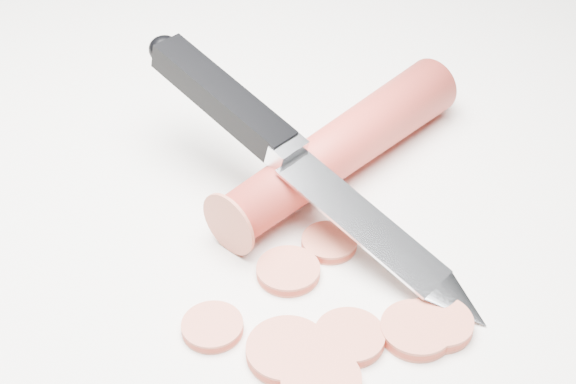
# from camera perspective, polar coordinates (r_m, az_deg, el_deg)

# --- Properties ---
(ground) EXTENTS (2.40, 2.40, 0.00)m
(ground) POSITION_cam_1_polar(r_m,az_deg,el_deg) (0.45, 2.77, -3.75)
(ground) COLOR white
(ground) RESTS_ON ground
(carrot) EXTENTS (0.12, 0.19, 0.03)m
(carrot) POSITION_cam_1_polar(r_m,az_deg,el_deg) (0.49, 3.87, 3.23)
(carrot) COLOR red
(carrot) RESTS_ON ground
(carrot_slice_0) EXTENTS (0.03, 0.03, 0.01)m
(carrot_slice_0) POSITION_cam_1_polar(r_m,az_deg,el_deg) (0.41, -5.40, -9.53)
(carrot_slice_0) COLOR #C15941
(carrot_slice_0) RESTS_ON ground
(carrot_slice_1) EXTENTS (0.04, 0.04, 0.01)m
(carrot_slice_1) POSITION_cam_1_polar(r_m,az_deg,el_deg) (0.40, 4.39, -10.27)
(carrot_slice_1) COLOR #C15941
(carrot_slice_1) RESTS_ON ground
(carrot_slice_2) EXTENTS (0.04, 0.04, 0.01)m
(carrot_slice_2) POSITION_cam_1_polar(r_m,az_deg,el_deg) (0.39, -0.04, -11.23)
(carrot_slice_2) COLOR #C15941
(carrot_slice_2) RESTS_ON ground
(carrot_slice_3) EXTENTS (0.04, 0.04, 0.01)m
(carrot_slice_3) POSITION_cam_1_polar(r_m,az_deg,el_deg) (0.41, 9.11, -9.69)
(carrot_slice_3) COLOR #C15941
(carrot_slice_3) RESTS_ON ground
(carrot_slice_4) EXTENTS (0.04, 0.04, 0.01)m
(carrot_slice_4) POSITION_cam_1_polar(r_m,az_deg,el_deg) (0.38, 2.36, -13.31)
(carrot_slice_4) COLOR #C15941
(carrot_slice_4) RESTS_ON ground
(carrot_slice_5) EXTENTS (0.03, 0.03, 0.01)m
(carrot_slice_5) POSITION_cam_1_polar(r_m,az_deg,el_deg) (0.45, 2.95, -3.61)
(carrot_slice_5) COLOR #C15941
(carrot_slice_5) RESTS_ON ground
(carrot_slice_7) EXTENTS (0.03, 0.03, 0.01)m
(carrot_slice_7) POSITION_cam_1_polar(r_m,az_deg,el_deg) (0.41, 10.67, -9.18)
(carrot_slice_7) COLOR #C15941
(carrot_slice_7) RESTS_ON ground
(carrot_slice_8) EXTENTS (0.03, 0.03, 0.01)m
(carrot_slice_8) POSITION_cam_1_polar(r_m,az_deg,el_deg) (0.43, 0.02, -5.64)
(carrot_slice_8) COLOR #C15941
(carrot_slice_8) RESTS_ON ground
(kitchen_knife) EXTENTS (0.24, 0.13, 0.08)m
(kitchen_knife) POSITION_cam_1_polar(r_m,az_deg,el_deg) (0.44, 1.28, 2.06)
(kitchen_knife) COLOR silver
(kitchen_knife) RESTS_ON ground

